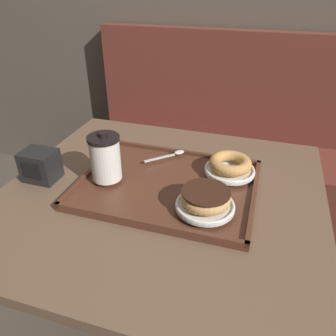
# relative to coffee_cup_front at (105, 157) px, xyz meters

# --- Properties ---
(booth_bench) EXTENTS (1.69, 0.44, 1.00)m
(booth_bench) POSITION_rel_coffee_cup_front_xyz_m (0.34, 0.88, -0.49)
(booth_bench) COLOR brown
(booth_bench) RESTS_ON ground_plane
(cafe_table) EXTENTS (0.89, 0.84, 0.71)m
(cafe_table) POSITION_rel_coffee_cup_front_xyz_m (0.16, 0.01, -0.26)
(cafe_table) COLOR brown
(cafe_table) RESTS_ON ground_plane
(serving_tray) EXTENTS (0.49, 0.38, 0.02)m
(serving_tray) POSITION_rel_coffee_cup_front_xyz_m (0.17, 0.04, -0.08)
(serving_tray) COLOR #512D1E
(serving_tray) RESTS_ON cafe_table
(coffee_cup_front) EXTENTS (0.09, 0.09, 0.14)m
(coffee_cup_front) POSITION_rel_coffee_cup_front_xyz_m (0.00, 0.00, 0.00)
(coffee_cup_front) COLOR white
(coffee_cup_front) RESTS_ON serving_tray
(plate_with_chocolate_donut) EXTENTS (0.15, 0.15, 0.01)m
(plate_with_chocolate_donut) POSITION_rel_coffee_cup_front_xyz_m (0.30, -0.05, -0.06)
(plate_with_chocolate_donut) COLOR white
(plate_with_chocolate_donut) RESTS_ON serving_tray
(donut_chocolate_glazed) EXTENTS (0.13, 0.13, 0.04)m
(donut_chocolate_glazed) POSITION_rel_coffee_cup_front_xyz_m (0.30, -0.05, -0.03)
(donut_chocolate_glazed) COLOR tan
(donut_chocolate_glazed) RESTS_ON plate_with_chocolate_donut
(plate_with_plain_donut) EXTENTS (0.15, 0.15, 0.01)m
(plate_with_plain_donut) POSITION_rel_coffee_cup_front_xyz_m (0.33, 0.13, -0.06)
(plate_with_plain_donut) COLOR white
(plate_with_plain_donut) RESTS_ON serving_tray
(donut_plain) EXTENTS (0.12, 0.12, 0.03)m
(donut_plain) POSITION_rel_coffee_cup_front_xyz_m (0.33, 0.13, -0.04)
(donut_plain) COLOR tan
(donut_plain) RESTS_ON plate_with_plain_donut
(spoon) EXTENTS (0.11, 0.11, 0.01)m
(spoon) POSITION_rel_coffee_cup_front_xyz_m (0.14, 0.18, -0.06)
(spoon) COLOR silver
(spoon) RESTS_ON serving_tray
(napkin_dispenser) EXTENTS (0.10, 0.08, 0.09)m
(napkin_dispenser) POSITION_rel_coffee_cup_front_xyz_m (-0.20, -0.03, -0.04)
(napkin_dispenser) COLOR black
(napkin_dispenser) RESTS_ON cafe_table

